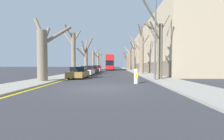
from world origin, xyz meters
TOP-DOWN VIEW (x-y plane):
  - ground_plane at (0.00, 0.00)m, footprint 300.00×300.00m
  - sidewalk_left at (-5.85, 50.00)m, footprint 3.00×120.00m
  - sidewalk_right at (5.85, 50.00)m, footprint 3.00×120.00m
  - building_facade_right at (12.34, 27.50)m, footprint 10.08×40.93m
  - kerb_line_stripe at (-4.17, 50.00)m, footprint 0.24×120.00m
  - street_tree_left_0 at (-5.46, 3.59)m, footprint 3.01×2.90m
  - street_tree_left_1 at (-5.39, 12.70)m, footprint 3.00×2.72m
  - street_tree_left_2 at (-5.49, 22.65)m, footprint 3.71×4.74m
  - street_tree_left_3 at (-5.51, 33.92)m, footprint 3.84×2.41m
  - street_tree_left_4 at (-5.37, 44.29)m, footprint 2.32×3.92m
  - street_tree_left_5 at (-5.59, 54.56)m, footprint 4.12×2.23m
  - street_tree_right_0 at (5.39, 5.56)m, footprint 3.19×1.93m
  - street_tree_right_1 at (5.37, 15.73)m, footprint 2.75×3.11m
  - street_tree_right_2 at (5.33, 26.41)m, footprint 1.76×4.79m
  - street_tree_right_3 at (5.25, 35.98)m, footprint 2.22×4.46m
  - street_tree_right_4 at (5.40, 46.60)m, footprint 3.63×4.09m
  - street_tree_right_5 at (5.39, 56.13)m, footprint 2.59×1.79m
  - double_decker_bus at (-0.67, 38.06)m, footprint 2.43×11.84m
  - parked_car_0 at (-3.29, 7.62)m, footprint 1.80×4.34m
  - parked_car_1 at (-3.29, 12.77)m, footprint 1.77×3.94m
  - parked_car_2 at (-3.29, 18.83)m, footprint 1.79×4.59m
  - parked_car_3 at (-3.29, 24.59)m, footprint 1.83×3.98m
  - lamp_post at (4.72, 4.67)m, footprint 1.40×0.20m
  - traffic_bollard at (2.70, 2.52)m, footprint 0.34×0.35m

SIDE VIEW (x-z plane):
  - ground_plane at x=0.00m, z-range 0.00..0.00m
  - kerb_line_stripe at x=-4.17m, z-range 0.00..0.01m
  - sidewalk_left at x=-5.85m, z-range 0.00..0.12m
  - sidewalk_right at x=5.85m, z-range 0.00..0.12m
  - traffic_bollard at x=2.70m, z-range 0.00..1.19m
  - parked_car_0 at x=-3.29m, z-range -0.03..1.29m
  - parked_car_1 at x=-3.29m, z-range -0.04..1.37m
  - parked_car_2 at x=-3.29m, z-range -0.04..1.42m
  - parked_car_3 at x=-3.29m, z-range -0.05..1.46m
  - double_decker_bus at x=-0.67m, z-range 0.30..4.88m
  - street_tree_left_0 at x=-5.46m, z-range -0.20..5.60m
  - street_tree_left_3 at x=-5.51m, z-range -0.26..6.44m
  - street_tree_right_4 at x=5.40m, z-range -0.16..6.62m
  - street_tree_right_0 at x=5.39m, z-range -0.44..7.21m
  - street_tree_left_2 at x=-5.49m, z-range -0.36..7.15m
  - street_tree_right_3 at x=5.25m, z-range -0.23..7.17m
  - street_tree_left_4 at x=-5.37m, z-range -0.44..7.39m
  - street_tree_right_5 at x=5.39m, z-range -0.12..7.12m
  - street_tree_left_1 at x=-5.39m, z-range -0.17..7.20m
  - street_tree_left_5 at x=-5.59m, z-range -0.04..7.20m
  - street_tree_right_1 at x=5.37m, z-range -0.43..7.82m
  - street_tree_right_2 at x=5.33m, z-range -0.48..8.50m
  - building_facade_right at x=12.34m, z-range -0.01..10.15m
  - lamp_post at x=4.72m, z-range 0.47..9.72m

